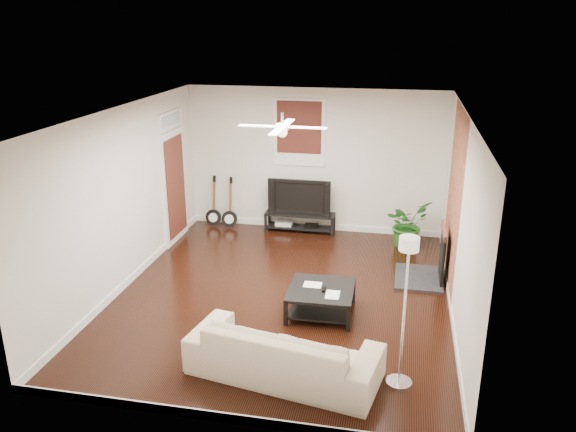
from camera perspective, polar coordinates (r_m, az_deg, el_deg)
room at (r=8.36m, az=-0.54°, el=0.74°), size 5.01×6.01×2.81m
brick_accent at (r=9.19m, az=16.17°, el=1.67°), size 0.02×2.20×2.80m
fireplace at (r=9.48m, az=13.91°, el=-3.64°), size 0.80×1.10×0.92m
window_back at (r=11.11m, az=1.12°, el=8.29°), size 1.00×0.06×1.30m
door_left at (r=10.86m, az=-11.25°, el=3.89°), size 0.08×1.00×2.50m
tv_stand at (r=11.38m, az=1.19°, el=-0.62°), size 1.37×0.37×0.38m
tv at (r=11.23m, az=1.23°, el=2.04°), size 1.23×0.16×0.71m
coffee_table at (r=8.33m, az=3.29°, el=-8.40°), size 0.93×0.93×0.39m
sofa at (r=6.93m, az=-0.42°, el=-13.26°), size 2.38×1.28×0.66m
floor_lamp at (r=6.61m, az=11.44°, el=-9.45°), size 0.35×0.35×1.84m
potted_plant at (r=10.80m, az=11.74°, el=-0.76°), size 1.02×1.04×0.87m
guitar_left at (r=11.68m, az=-7.48°, el=1.41°), size 0.32×0.23×1.03m
guitar_right at (r=11.55m, az=-5.88°, el=1.27°), size 0.34×0.26×1.03m
ceiling_fan at (r=8.06m, az=-0.57°, el=8.85°), size 1.24×1.24×0.32m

